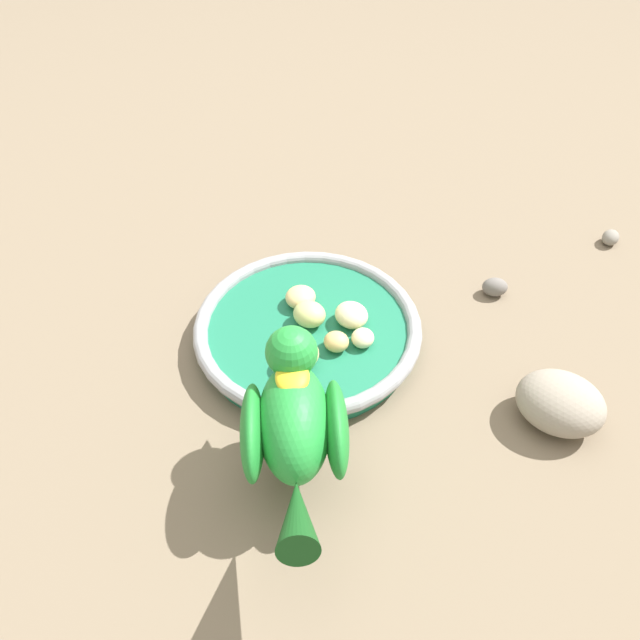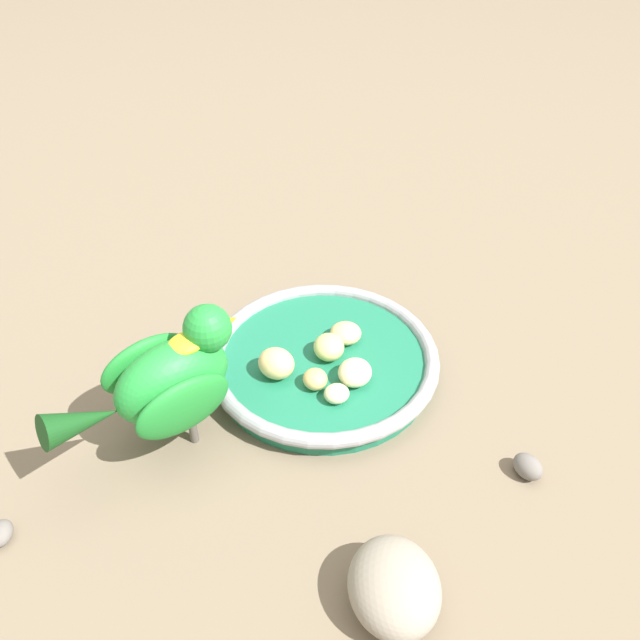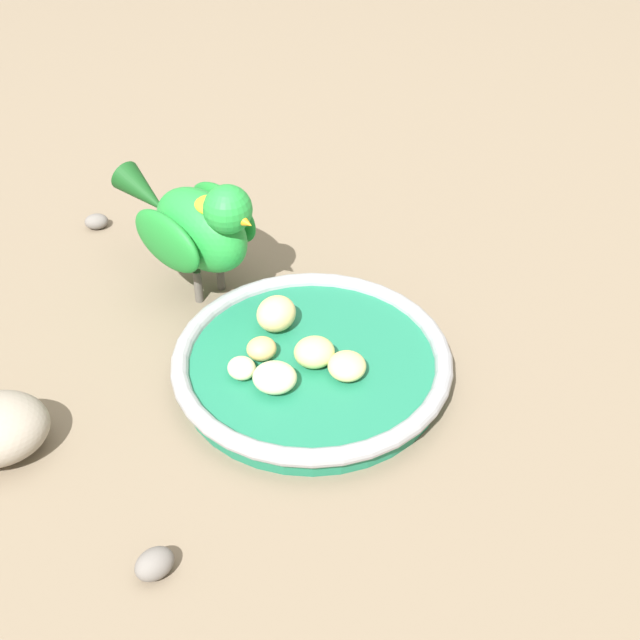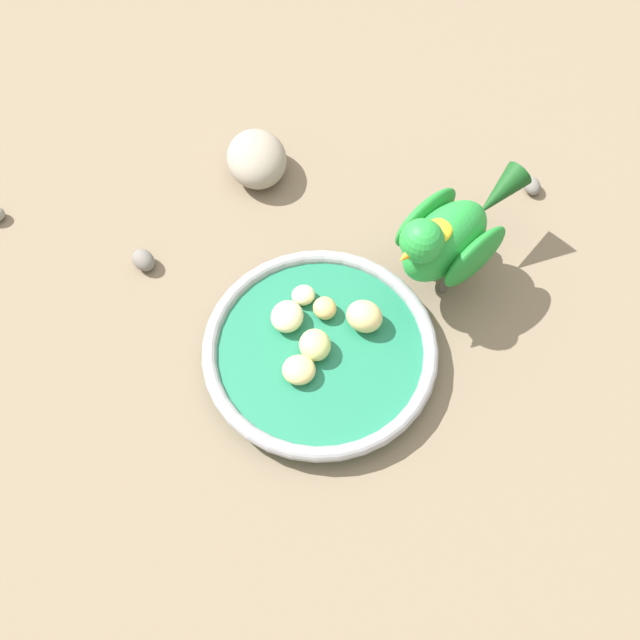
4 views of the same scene
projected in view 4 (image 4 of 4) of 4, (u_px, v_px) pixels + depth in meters
The scene contains 12 objects.
ground_plane at pixel (329, 356), 0.82m from camera, with size 4.00×4.00×0.00m, color #756651.
feeding_bowl at pixel (319, 349), 0.80m from camera, with size 0.24×0.24×0.03m.
apple_piece_0 at pixel (299, 370), 0.77m from camera, with size 0.03×0.03×0.02m, color #E5C67F.
apple_piece_1 at pixel (316, 347), 0.78m from camera, with size 0.03×0.03×0.02m, color #C6D17A.
apple_piece_2 at pixel (364, 316), 0.80m from camera, with size 0.04×0.03×0.03m, color #E5C67F.
apple_piece_3 at pixel (325, 308), 0.81m from camera, with size 0.03×0.02×0.02m, color tan.
apple_piece_4 at pixel (303, 295), 0.82m from camera, with size 0.03×0.02×0.02m, color beige.
apple_piece_5 at pixel (287, 317), 0.80m from camera, with size 0.04×0.03×0.02m, color beige.
parrot at pixel (448, 236), 0.80m from camera, with size 0.19×0.12×0.13m.
rock_large at pixel (257, 159), 0.92m from camera, with size 0.08×0.07×0.05m, color gray.
pebble_1 at pixel (532, 186), 0.92m from camera, with size 0.02×0.02×0.02m, color slate.
pebble_2 at pixel (144, 260), 0.86m from camera, with size 0.03×0.02×0.02m, color slate.
Camera 4 is at (0.14, 0.35, 0.73)m, focal length 44.18 mm.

